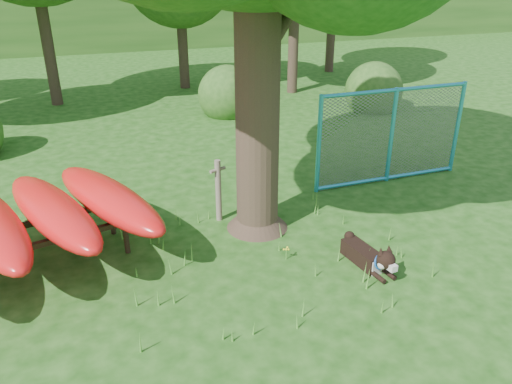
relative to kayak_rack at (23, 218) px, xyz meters
name	(u,v)px	position (x,y,z in m)	size (l,w,h in m)	color
ground	(270,290)	(3.24, -1.78, -0.84)	(80.00, 80.00, 0.00)	#15440D
wooden_post	(218,189)	(3.12, 0.56, -0.23)	(0.31, 0.17, 1.16)	#6E6153
kayak_rack	(23,218)	(0.00, 0.00, 0.00)	(4.25, 3.80, 1.10)	black
husky_dog	(370,257)	(4.88, -1.73, -0.65)	(0.42, 1.22, 0.54)	black
fence_section	(391,136)	(7.00, 1.12, 0.17)	(3.44, 0.13, 3.35)	#299CC0
wildflower_clump	(286,250)	(3.76, -1.09, -0.67)	(0.10, 0.09, 0.21)	#549C33
shrub_right	(372,109)	(9.74, 6.22, -0.84)	(1.80, 1.80, 1.80)	#29541B
shrub_mid	(228,114)	(5.24, 7.22, -0.84)	(1.80, 1.80, 1.80)	#29541B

